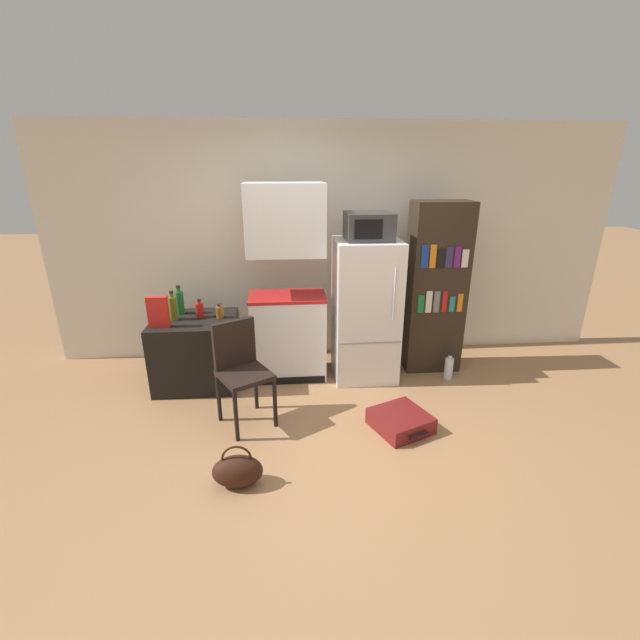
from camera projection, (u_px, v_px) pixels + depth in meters
name	position (u px, v px, depth m)	size (l,w,h in m)	color
ground_plane	(339.00, 449.00, 3.46)	(24.00, 24.00, 0.00)	#A3754C
wall_back	(336.00, 244.00, 4.90)	(6.40, 0.10, 2.61)	silver
side_table	(197.00, 351.00, 4.41)	(0.82, 0.69, 0.71)	black
kitchen_hutch	(287.00, 293.00, 4.39)	(0.79, 0.49, 2.01)	white
refrigerator	(365.00, 310.00, 4.45)	(0.65, 0.64, 1.47)	white
microwave	(369.00, 226.00, 4.15)	(0.45, 0.42, 0.26)	#333333
bookshelf	(435.00, 289.00, 4.58)	(0.60, 0.36, 1.83)	#2D2319
bottle_amber_beer	(220.00, 312.00, 4.30)	(0.08, 0.08, 0.14)	brown
bottle_ketchup_red	(200.00, 310.00, 4.31)	(0.08, 0.08, 0.19)	#AD1914
bottle_green_tall	(180.00, 302.00, 4.40)	(0.08, 0.08, 0.30)	#1E6028
bottle_olive_oil	(173.00, 308.00, 4.23)	(0.08, 0.08, 0.30)	#566619
cereal_box	(158.00, 312.00, 4.03)	(0.19, 0.07, 0.30)	red
chair	(240.00, 364.00, 3.69)	(0.55, 0.55, 0.92)	black
suitcase_large_flat	(401.00, 421.00, 3.71)	(0.58, 0.58, 0.14)	maroon
handbag	(238.00, 471.00, 3.03)	(0.36, 0.20, 0.33)	#33190F
water_bottle_front	(449.00, 368.00, 4.56)	(0.09, 0.09, 0.30)	silver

